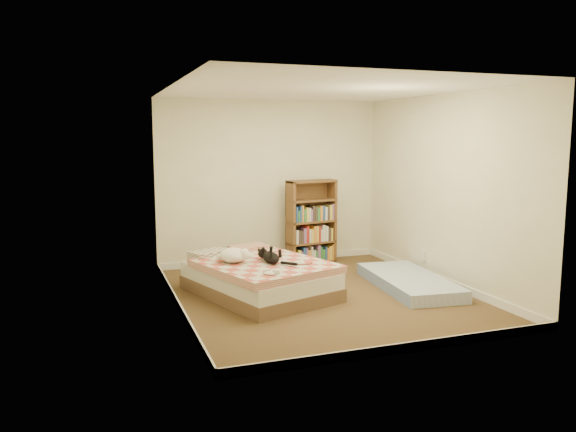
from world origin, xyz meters
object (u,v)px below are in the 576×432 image
object	(u,v)px
white_dog	(234,255)
bookshelf	(311,231)
bed	(258,277)
black_cat	(270,257)
floor_mattress	(409,282)

from	to	relation	value
white_dog	bookshelf	bearing A→B (deg)	34.83
bed	black_cat	size ratio (longest dim) A/B	3.19
bookshelf	floor_mattress	size ratio (longest dim) A/B	0.75
bed	black_cat	xyz separation A→B (m)	(0.10, -0.16, 0.28)
bookshelf	black_cat	xyz separation A→B (m)	(-1.17, -1.58, 0.01)
bed	bookshelf	distance (m)	1.93
bookshelf	floor_mattress	xyz separation A→B (m)	(0.66, -1.79, -0.42)
black_cat	white_dog	xyz separation A→B (m)	(-0.42, 0.13, 0.02)
bookshelf	white_dog	world-z (taller)	bookshelf
bed	bookshelf	xyz separation A→B (m)	(1.27, 1.43, 0.27)
bed	bookshelf	bearing A→B (deg)	30.11
bed	white_dog	world-z (taller)	white_dog
bookshelf	black_cat	size ratio (longest dim) A/B	1.95
floor_mattress	white_dog	world-z (taller)	white_dog
bookshelf	white_dog	bearing A→B (deg)	-146.55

